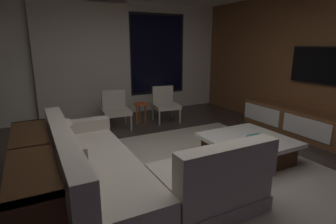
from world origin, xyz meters
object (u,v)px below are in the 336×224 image
object	(u,v)px
sectional_couch	(124,173)
console_table_behind_couch	(34,176)
accent_chair_by_curtain	(115,108)
coffee_table	(247,149)
accent_chair_near_window	(165,102)
side_stool	(141,107)
book_stack_on_coffee_table	(257,138)
mounted_tv	(321,65)
media_console	(316,128)

from	to	relation	value
sectional_couch	console_table_behind_couch	distance (m)	0.93
accent_chair_by_curtain	coffee_table	bearing A→B (deg)	-62.85
accent_chair_near_window	console_table_behind_couch	bearing A→B (deg)	-138.10
sectional_couch	coffee_table	world-z (taller)	sectional_couch
side_stool	console_table_behind_couch	distance (m)	3.32
coffee_table	book_stack_on_coffee_table	size ratio (longest dim) A/B	4.35
side_stool	console_table_behind_couch	size ratio (longest dim) A/B	0.22
sectional_couch	accent_chair_near_window	distance (m)	3.19
book_stack_on_coffee_table	mounted_tv	xyz separation A→B (m)	(1.77, 0.34, 0.96)
side_stool	mounted_tv	distance (m)	3.58
sectional_couch	mounted_tv	xyz separation A→B (m)	(3.82, 0.32, 1.06)
side_stool	mounted_tv	xyz separation A→B (m)	(2.55, -2.31, 0.98)
book_stack_on_coffee_table	media_console	xyz separation A→B (m)	(1.59, 0.14, -0.14)
side_stool	media_console	distance (m)	3.45
accent_chair_near_window	coffee_table	bearing A→B (deg)	-87.05
mounted_tv	coffee_table	bearing A→B (deg)	-172.94
mounted_tv	accent_chair_near_window	bearing A→B (deg)	130.80
book_stack_on_coffee_table	media_console	world-z (taller)	media_console
book_stack_on_coffee_table	accent_chair_by_curtain	distance (m)	2.95
accent_chair_near_window	side_stool	world-z (taller)	accent_chair_near_window
side_stool	coffee_table	bearing A→B (deg)	-74.40
side_stool	media_console	size ratio (longest dim) A/B	0.15
sectional_couch	console_table_behind_couch	xyz separation A→B (m)	(-0.91, 0.13, 0.13)
book_stack_on_coffee_table	accent_chair_by_curtain	xyz separation A→B (m)	(-1.36, 2.62, 0.05)
side_stool	console_table_behind_couch	xyz separation A→B (m)	(-2.18, -2.50, 0.04)
media_console	console_table_behind_couch	bearing A→B (deg)	179.89
coffee_table	console_table_behind_couch	xyz separation A→B (m)	(-2.89, 0.04, 0.23)
accent_chair_by_curtain	mounted_tv	size ratio (longest dim) A/B	0.68
accent_chair_near_window	media_console	xyz separation A→B (m)	(1.79, -2.48, -0.18)
accent_chair_near_window	media_console	distance (m)	3.07
coffee_table	media_console	world-z (taller)	media_console
sectional_couch	accent_chair_near_window	world-z (taller)	sectional_couch
sectional_couch	media_console	bearing A→B (deg)	1.88
console_table_behind_couch	accent_chair_near_window	bearing A→B (deg)	41.90
coffee_table	side_stool	size ratio (longest dim) A/B	2.52
sectional_couch	book_stack_on_coffee_table	distance (m)	2.05
side_stool	sectional_couch	bearing A→B (deg)	-115.72
accent_chair_by_curtain	book_stack_on_coffee_table	bearing A→B (deg)	-62.54
sectional_couch	side_stool	xyz separation A→B (m)	(1.27, 2.63, 0.08)
media_console	coffee_table	bearing A→B (deg)	-178.97
side_stool	accent_chair_by_curtain	bearing A→B (deg)	-177.03
media_console	accent_chair_by_curtain	bearing A→B (deg)	139.94
coffee_table	mounted_tv	world-z (taller)	mounted_tv
coffee_table	console_table_behind_couch	world-z (taller)	console_table_behind_couch
coffee_table	book_stack_on_coffee_table	bearing A→B (deg)	-55.95
mounted_tv	console_table_behind_couch	distance (m)	4.83
accent_chair_by_curtain	console_table_behind_couch	bearing A→B (deg)	-122.94
accent_chair_near_window	console_table_behind_couch	world-z (taller)	accent_chair_near_window
book_stack_on_coffee_table	media_console	distance (m)	1.60
sectional_couch	book_stack_on_coffee_table	bearing A→B (deg)	-0.58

